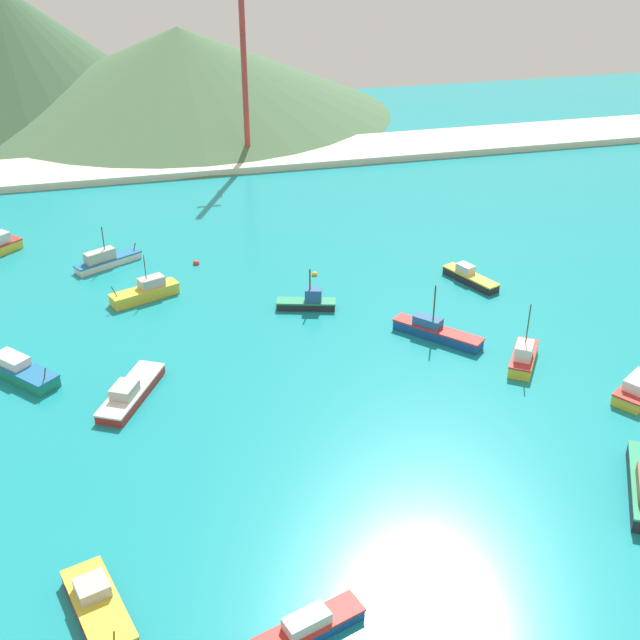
{
  "coord_description": "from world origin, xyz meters",
  "views": [
    {
      "loc": [
        -21.53,
        -25.71,
        44.7
      ],
      "look_at": [
        -2.23,
        49.67,
        2.16
      ],
      "focal_mm": 44.36,
      "sensor_mm": 36.0,
      "label": 1
    }
  ],
  "objects_px": {
    "fishing_boat_6": "(106,260)",
    "fishing_boat_5": "(130,392)",
    "fishing_boat_2": "(292,636)",
    "fishing_boat_8": "(470,277)",
    "fishing_boat_4": "(19,370)",
    "fishing_boat_13": "(98,605)",
    "fishing_boat_3": "(436,331)",
    "buoy_1": "(315,274)",
    "fishing_boat_11": "(524,357)",
    "radio_tower": "(244,56)",
    "buoy_0": "(196,263)",
    "fishing_boat_1": "(308,302)",
    "fishing_boat_0": "(146,291)"
  },
  "relations": [
    {
      "from": "fishing_boat_3",
      "to": "fishing_boat_11",
      "type": "height_order",
      "value": "fishing_boat_11"
    },
    {
      "from": "fishing_boat_4",
      "to": "fishing_boat_13",
      "type": "height_order",
      "value": "fishing_boat_4"
    },
    {
      "from": "fishing_boat_4",
      "to": "fishing_boat_5",
      "type": "xyz_separation_m",
      "value": [
        10.99,
        -6.75,
        -0.17
      ]
    },
    {
      "from": "fishing_boat_5",
      "to": "buoy_1",
      "type": "xyz_separation_m",
      "value": [
        24.7,
        23.16,
        -0.59
      ]
    },
    {
      "from": "fishing_boat_2",
      "to": "fishing_boat_8",
      "type": "height_order",
      "value": "fishing_boat_8"
    },
    {
      "from": "fishing_boat_3",
      "to": "buoy_1",
      "type": "xyz_separation_m",
      "value": [
        -9.29,
        19.41,
        -0.71
      ]
    },
    {
      "from": "fishing_boat_13",
      "to": "radio_tower",
      "type": "height_order",
      "value": "radio_tower"
    },
    {
      "from": "radio_tower",
      "to": "fishing_boat_11",
      "type": "bearing_deg",
      "value": -78.43
    },
    {
      "from": "fishing_boat_5",
      "to": "fishing_boat_8",
      "type": "relative_size",
      "value": 1.22
    },
    {
      "from": "fishing_boat_2",
      "to": "fishing_boat_5",
      "type": "relative_size",
      "value": 1.08
    },
    {
      "from": "fishing_boat_5",
      "to": "fishing_boat_11",
      "type": "height_order",
      "value": "fishing_boat_11"
    },
    {
      "from": "fishing_boat_0",
      "to": "fishing_boat_1",
      "type": "height_order",
      "value": "fishing_boat_0"
    },
    {
      "from": "fishing_boat_6",
      "to": "radio_tower",
      "type": "relative_size",
      "value": 0.25
    },
    {
      "from": "buoy_1",
      "to": "radio_tower",
      "type": "xyz_separation_m",
      "value": [
        0.05,
        51.4,
        18.72
      ]
    },
    {
      "from": "fishing_boat_6",
      "to": "fishing_boat_1",
      "type": "bearing_deg",
      "value": -38.34
    },
    {
      "from": "fishing_boat_4",
      "to": "fishing_boat_13",
      "type": "distance_m",
      "value": 34.26
    },
    {
      "from": "buoy_0",
      "to": "fishing_boat_13",
      "type": "bearing_deg",
      "value": -103.13
    },
    {
      "from": "fishing_boat_13",
      "to": "fishing_boat_4",
      "type": "bearing_deg",
      "value": 102.87
    },
    {
      "from": "fishing_boat_0",
      "to": "fishing_boat_5",
      "type": "bearing_deg",
      "value": -97.44
    },
    {
      "from": "fishing_boat_5",
      "to": "fishing_boat_8",
      "type": "xyz_separation_m",
      "value": [
        43.59,
        16.17,
        0.02
      ]
    },
    {
      "from": "fishing_boat_6",
      "to": "fishing_boat_5",
      "type": "bearing_deg",
      "value": -86.89
    },
    {
      "from": "buoy_1",
      "to": "fishing_boat_8",
      "type": "bearing_deg",
      "value": -20.3
    },
    {
      "from": "fishing_boat_1",
      "to": "fishing_boat_2",
      "type": "bearing_deg",
      "value": -104.82
    },
    {
      "from": "fishing_boat_2",
      "to": "fishing_boat_3",
      "type": "height_order",
      "value": "fishing_boat_3"
    },
    {
      "from": "fishing_boat_1",
      "to": "fishing_boat_6",
      "type": "relative_size",
      "value": 0.81
    },
    {
      "from": "fishing_boat_2",
      "to": "fishing_boat_4",
      "type": "distance_m",
      "value": 44.12
    },
    {
      "from": "fishing_boat_8",
      "to": "buoy_1",
      "type": "xyz_separation_m",
      "value": [
        -18.89,
        6.99,
        -0.61
      ]
    },
    {
      "from": "fishing_boat_13",
      "to": "fishing_boat_5",
      "type": "bearing_deg",
      "value": 82.81
    },
    {
      "from": "fishing_boat_0",
      "to": "buoy_0",
      "type": "relative_size",
      "value": 10.32
    },
    {
      "from": "fishing_boat_13",
      "to": "buoy_1",
      "type": "distance_m",
      "value": 57.18
    },
    {
      "from": "fishing_boat_3",
      "to": "fishing_boat_13",
      "type": "xyz_separation_m",
      "value": [
        -37.35,
        -30.41,
        -0.11
      ]
    },
    {
      "from": "fishing_boat_0",
      "to": "fishing_boat_5",
      "type": "relative_size",
      "value": 0.85
    },
    {
      "from": "fishing_boat_0",
      "to": "fishing_boat_11",
      "type": "distance_m",
      "value": 45.94
    },
    {
      "from": "fishing_boat_3",
      "to": "fishing_boat_4",
      "type": "distance_m",
      "value": 45.08
    },
    {
      "from": "fishing_boat_11",
      "to": "fishing_boat_4",
      "type": "bearing_deg",
      "value": 168.29
    },
    {
      "from": "fishing_boat_4",
      "to": "fishing_boat_11",
      "type": "bearing_deg",
      "value": -11.71
    },
    {
      "from": "fishing_boat_1",
      "to": "fishing_boat_5",
      "type": "height_order",
      "value": "fishing_boat_1"
    },
    {
      "from": "fishing_boat_11",
      "to": "buoy_1",
      "type": "relative_size",
      "value": 9.72
    },
    {
      "from": "fishing_boat_1",
      "to": "fishing_boat_13",
      "type": "height_order",
      "value": "fishing_boat_1"
    },
    {
      "from": "fishing_boat_2",
      "to": "fishing_boat_11",
      "type": "xyz_separation_m",
      "value": [
        31.56,
        28.45,
        0.43
      ]
    },
    {
      "from": "fishing_boat_2",
      "to": "buoy_1",
      "type": "distance_m",
      "value": 57.71
    },
    {
      "from": "fishing_boat_6",
      "to": "fishing_boat_8",
      "type": "bearing_deg",
      "value": -20.27
    },
    {
      "from": "fishing_boat_0",
      "to": "buoy_1",
      "type": "height_order",
      "value": "fishing_boat_0"
    },
    {
      "from": "buoy_1",
      "to": "fishing_boat_1",
      "type": "bearing_deg",
      "value": -109.06
    },
    {
      "from": "fishing_boat_3",
      "to": "fishing_boat_11",
      "type": "xyz_separation_m",
      "value": [
        6.85,
        -7.75,
        0.22
      ]
    },
    {
      "from": "radio_tower",
      "to": "buoy_0",
      "type": "bearing_deg",
      "value": -108.54
    },
    {
      "from": "fishing_boat_3",
      "to": "fishing_boat_13",
      "type": "relative_size",
      "value": 1.04
    },
    {
      "from": "buoy_0",
      "to": "fishing_boat_8",
      "type": "bearing_deg",
      "value": -23.14
    },
    {
      "from": "fishing_boat_6",
      "to": "fishing_boat_3",
      "type": "bearing_deg",
      "value": -39.2
    },
    {
      "from": "fishing_boat_2",
      "to": "fishing_boat_3",
      "type": "bearing_deg",
      "value": 55.68
    }
  ]
}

